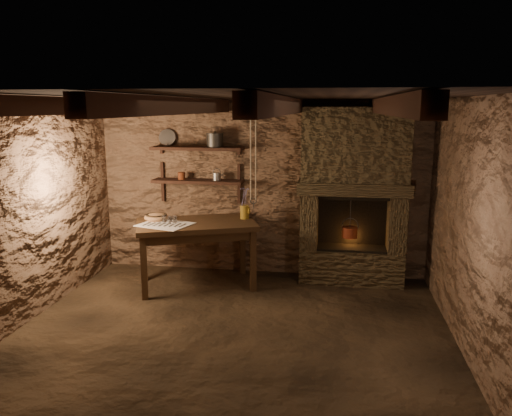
% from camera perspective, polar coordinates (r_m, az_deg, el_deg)
% --- Properties ---
extents(floor, '(4.50, 4.50, 0.00)m').
position_cam_1_polar(floor, '(5.35, -2.72, -14.02)').
color(floor, black).
rests_on(floor, ground).
extents(back_wall, '(4.50, 0.04, 2.40)m').
position_cam_1_polar(back_wall, '(6.88, 0.56, 2.29)').
color(back_wall, '#523726').
rests_on(back_wall, floor).
extents(front_wall, '(4.50, 0.04, 2.40)m').
position_cam_1_polar(front_wall, '(3.10, -10.55, -9.53)').
color(front_wall, '#523726').
rests_on(front_wall, floor).
extents(left_wall, '(0.04, 4.00, 2.40)m').
position_cam_1_polar(left_wall, '(5.83, -25.03, -0.48)').
color(left_wall, '#523726').
rests_on(left_wall, floor).
extents(right_wall, '(0.04, 4.00, 2.40)m').
position_cam_1_polar(right_wall, '(5.01, 23.26, -2.17)').
color(right_wall, '#523726').
rests_on(right_wall, floor).
extents(ceiling, '(4.50, 4.00, 0.04)m').
position_cam_1_polar(ceiling, '(4.82, -3.00, 12.65)').
color(ceiling, black).
rests_on(ceiling, back_wall).
extents(beam_far_left, '(0.14, 3.95, 0.16)m').
position_cam_1_polar(beam_far_left, '(5.34, -19.25, 10.96)').
color(beam_far_left, black).
rests_on(beam_far_left, ceiling).
extents(beam_mid_left, '(0.14, 3.95, 0.16)m').
position_cam_1_polar(beam_mid_left, '(4.95, -8.78, 11.46)').
color(beam_mid_left, black).
rests_on(beam_mid_left, ceiling).
extents(beam_mid_right, '(0.14, 3.95, 0.16)m').
position_cam_1_polar(beam_mid_right, '(4.75, 3.05, 11.58)').
color(beam_mid_right, black).
rests_on(beam_mid_right, ceiling).
extents(beam_far_right, '(0.14, 3.95, 0.16)m').
position_cam_1_polar(beam_far_right, '(4.75, 15.38, 11.20)').
color(beam_far_right, black).
rests_on(beam_far_right, ceiling).
extents(shelf_lower, '(1.25, 0.30, 0.04)m').
position_cam_1_polar(shelf_lower, '(6.89, -6.66, 3.06)').
color(shelf_lower, black).
rests_on(shelf_lower, back_wall).
extents(shelf_upper, '(1.25, 0.30, 0.04)m').
position_cam_1_polar(shelf_upper, '(6.84, -6.75, 6.79)').
color(shelf_upper, black).
rests_on(shelf_upper, back_wall).
extents(hearth, '(1.43, 0.51, 2.30)m').
position_cam_1_polar(hearth, '(6.58, 11.09, 1.88)').
color(hearth, '#3B2E1D').
rests_on(hearth, floor).
extents(work_table, '(1.70, 1.34, 0.85)m').
position_cam_1_polar(work_table, '(6.53, -6.79, -4.97)').
color(work_table, '#311F11').
rests_on(work_table, floor).
extents(linen_cloth, '(0.73, 0.65, 0.01)m').
position_cam_1_polar(linen_cloth, '(6.34, -10.34, -1.86)').
color(linen_cloth, silver).
rests_on(linen_cloth, work_table).
extents(pewter_cutlery_row, '(0.55, 0.34, 0.01)m').
position_cam_1_polar(pewter_cutlery_row, '(6.32, -10.40, -1.81)').
color(pewter_cutlery_row, gray).
rests_on(pewter_cutlery_row, linen_cloth).
extents(drinking_glasses, '(0.20, 0.06, 0.08)m').
position_cam_1_polar(drinking_glasses, '(6.43, -9.85, -1.26)').
color(drinking_glasses, silver).
rests_on(drinking_glasses, linen_cloth).
extents(stoneware_jug, '(0.13, 0.13, 0.41)m').
position_cam_1_polar(stoneware_jug, '(6.55, -1.30, 0.29)').
color(stoneware_jug, olive).
rests_on(stoneware_jug, work_table).
extents(wooden_bowl, '(0.37, 0.37, 0.11)m').
position_cam_1_polar(wooden_bowl, '(6.61, -11.32, -1.06)').
color(wooden_bowl, '#8B5F3C').
rests_on(wooden_bowl, work_table).
extents(iron_stockpot, '(0.29, 0.29, 0.17)m').
position_cam_1_polar(iron_stockpot, '(6.77, -4.73, 7.66)').
color(iron_stockpot, '#312F2C').
rests_on(iron_stockpot, shelf_upper).
extents(tin_pan, '(0.24, 0.13, 0.23)m').
position_cam_1_polar(tin_pan, '(7.06, -10.10, 7.94)').
color(tin_pan, '#9A9A95').
rests_on(tin_pan, shelf_upper).
extents(small_kettle, '(0.18, 0.16, 0.16)m').
position_cam_1_polar(small_kettle, '(6.81, -4.50, 3.61)').
color(small_kettle, '#9A9A95').
rests_on(small_kettle, shelf_lower).
extents(rusty_tin, '(0.13, 0.13, 0.10)m').
position_cam_1_polar(rusty_tin, '(6.94, -8.50, 3.66)').
color(rusty_tin, '#5C2512').
rests_on(rusty_tin, shelf_lower).
extents(red_pot, '(0.22, 0.21, 0.54)m').
position_cam_1_polar(red_pot, '(6.64, 10.67, -2.66)').
color(red_pot, maroon).
rests_on(red_pot, hearth).
extents(hanging_ropes, '(0.08, 0.08, 1.20)m').
position_cam_1_polar(hanging_ropes, '(5.87, -0.32, 6.59)').
color(hanging_ropes, tan).
rests_on(hanging_ropes, ceiling).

